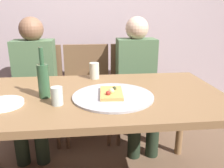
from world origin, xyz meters
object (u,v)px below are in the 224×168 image
Objects in this scene: pizza_slice_last at (112,93)px; tumbler_near at (95,71)px; pizza_tray at (114,96)px; guest_in_beanie at (138,76)px; wine_bottle at (44,80)px; tumbler_far at (58,96)px; chair_left at (39,87)px; guest_in_sweater at (34,79)px; plate_stack at (4,104)px; dining_table at (89,105)px; chair_right at (134,84)px; chair_middle at (88,86)px.

pizza_slice_last is 0.41m from tumbler_near.
guest_in_beanie is (0.31, 0.76, -0.09)m from pizza_tray.
pizza_slice_last is at bearing -4.81° from wine_bottle.
tumbler_far is 0.11× the size of chair_left.
guest_in_sweater is (-0.22, 0.71, -0.20)m from wine_bottle.
pizza_tray is at bearing 5.54° from plate_stack.
dining_table is at bearing 119.62° from chair_left.
chair_right is at bearing 50.50° from wine_bottle.
plate_stack is at bearing 91.08° from guest_in_sweater.
dining_table is at bearing 155.16° from pizza_slice_last.
tumbler_near is 0.64m from guest_in_sweater.
pizza_slice_last is 0.60m from plate_stack.
guest_in_beanie is at bearing 67.52° from pizza_tray.
pizza_slice_last is at bearing 6.70° from plate_stack.
guest_in_beanie is (0.62, 0.84, -0.14)m from tumbler_far.
chair_left is at bearing 119.62° from dining_table.
tumbler_far is (0.09, -0.12, -0.06)m from wine_bottle.
tumbler_near is at bearing 102.08° from pizza_slice_last.
pizza_slice_last is 0.25× the size of chair_middle.
guest_in_beanie is (0.92, 0.81, -0.10)m from plate_stack.
chair_left is at bearing -90.00° from guest_in_sweater.
wine_bottle reaches higher than chair_right.
tumbler_near is at bearing 81.68° from dining_table.
tumbler_far is at bearing 110.14° from guest_in_sweater.
chair_left is at bearing 0.00° from chair_right.
chair_left is (-0.22, 0.86, -0.32)m from wine_bottle.
chair_middle is (-0.01, 0.83, -0.14)m from dining_table.
plate_stack is 1.09m from chair_middle.
wine_bottle is 0.33× the size of chair_right.
pizza_tray is (0.14, -0.07, 0.08)m from dining_table.
guest_in_beanie reaches higher than pizza_tray.
chair_middle is at bearing -17.95° from guest_in_beanie.
wine_bottle reaches higher than tumbler_near.
wine_bottle is 0.77m from guest_in_sweater.
tumbler_far is (-0.31, -0.08, 0.04)m from pizza_tray.
pizza_tray is 0.61m from plate_stack.
tumbler_far is at bearing -165.76° from pizza_tray.
chair_right is (0.93, 0.00, 0.00)m from chair_left.
guest_in_sweater is at bearing 146.58° from tumbler_near.
pizza_tray is 0.99m from chair_right.
guest_in_sweater is at bearing 0.00° from guest_in_beanie.
pizza_slice_last reaches higher than plate_stack.
chair_middle is 1.00× the size of chair_right.
wine_bottle reaches higher than chair_left.
plate_stack is at bearing 65.10° from chair_middle.
tumbler_far reaches higher than dining_table.
chair_middle is at bearing 80.93° from tumbler_far.
pizza_slice_last reaches higher than dining_table.
pizza_slice_last reaches higher than pizza_tray.
plate_stack is 0.19× the size of guest_in_sweater.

